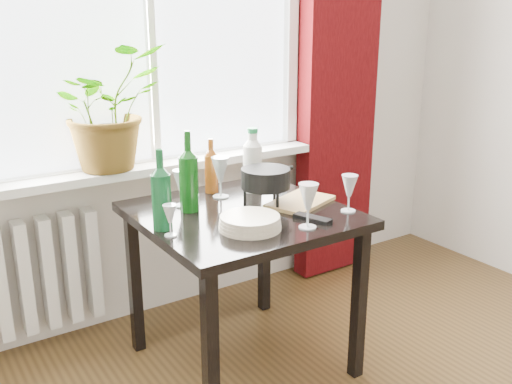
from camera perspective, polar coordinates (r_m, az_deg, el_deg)
window at (r=2.86m, az=-10.85°, el=18.11°), size 1.72×0.08×1.62m
windowsill at (r=2.89m, az=-9.46°, el=2.62°), size 1.72×0.20×0.04m
curtain at (r=3.39m, az=8.34°, el=12.89°), size 0.50×0.12×2.56m
radiator at (r=2.87m, az=-23.20°, el=-8.17°), size 0.80×0.10×0.55m
table at (r=2.48m, az=-1.42°, el=-3.91°), size 0.85×0.85×0.74m
potted_plant at (r=2.75m, az=-14.70°, el=8.18°), size 0.62×0.57×0.58m
wine_bottle_left at (r=2.22m, az=-9.48°, el=0.28°), size 0.10×0.10×0.32m
wine_bottle_right at (r=2.42m, az=-6.77°, el=2.13°), size 0.09×0.09×0.35m
bottle_amber at (r=2.68m, az=-4.50°, el=2.68°), size 0.08×0.08×0.26m
cleaning_bottle at (r=2.68m, az=-0.35°, el=3.29°), size 0.11×0.11×0.31m
wineglass_front_right at (r=2.23m, az=5.23°, el=-1.35°), size 0.10×0.10×0.19m
wineglass_far_right at (r=2.44m, az=9.29°, el=-0.09°), size 0.08×0.08×0.17m
wineglass_back_center at (r=2.61m, az=-3.58°, el=1.54°), size 0.08×0.08×0.20m
wineglass_back_left at (r=2.50m, az=-7.49°, el=0.41°), size 0.09×0.09×0.17m
wineglass_front_left at (r=2.17m, az=-8.58°, el=-2.82°), size 0.06×0.06×0.13m
plate_stack at (r=2.23m, az=-0.61°, el=-3.06°), size 0.27×0.27×0.05m
fondue_pot at (r=2.49m, az=0.96°, el=0.51°), size 0.30×0.28×0.17m
tv_remote at (r=2.34m, az=5.67°, el=-2.65°), size 0.10×0.17×0.02m
cutting_board at (r=2.54m, az=4.43°, el=-0.99°), size 0.35×0.29×0.02m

